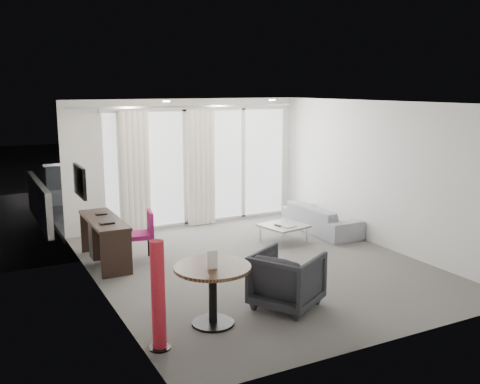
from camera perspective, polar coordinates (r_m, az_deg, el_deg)
name	(u,v)px	position (r m, az deg, el deg)	size (l,w,h in m)	color
floor	(257,265)	(8.74, 1.83, -7.78)	(5.00, 6.00, 0.00)	#5B5853
ceiling	(258,102)	(8.27, 1.94, 9.53)	(5.00, 6.00, 0.00)	white
wall_left	(97,202)	(7.53, -14.97, -0.99)	(0.00, 6.00, 2.60)	silver
wall_right	(380,174)	(9.86, 14.68, 1.84)	(0.00, 6.00, 2.60)	silver
wall_front	(392,231)	(6.03, 15.96, -4.02)	(5.00, 0.00, 2.60)	silver
window_panel	(200,166)	(11.20, -4.25, 2.74)	(4.00, 0.02, 2.38)	white
window_frame	(201,167)	(11.19, -4.22, 2.73)	(4.10, 0.06, 2.44)	white
curtain_left	(135,173)	(10.57, -11.15, 2.05)	(0.60, 0.20, 2.38)	silver
curtain_right	(201,168)	(11.03, -4.16, 2.61)	(0.60, 0.20, 2.38)	silver
curtain_track	(189,106)	(10.82, -5.48, 9.07)	(4.80, 0.04, 0.04)	#B2B2B7
downlight_a	(167,101)	(9.36, -7.84, 9.56)	(0.12, 0.12, 0.02)	#FFE0B2
downlight_b	(272,100)	(10.25, 3.44, 9.77)	(0.12, 0.12, 0.02)	#FFE0B2
desk	(105,241)	(9.00, -14.23, -5.08)	(0.49, 1.58, 0.74)	black
tv	(80,181)	(8.93, -16.74, 1.11)	(0.05, 0.80, 0.50)	black
desk_chair	(139,236)	(9.01, -10.69, -4.62)	(0.45, 0.42, 0.83)	#941954
round_table	(213,295)	(6.55, -2.92, -10.94)	(0.93, 0.93, 0.74)	#402916
menu_card	(212,271)	(6.33, -2.96, -8.37)	(0.12, 0.02, 0.22)	white
red_lamp	(158,296)	(5.95, -8.72, -10.88)	(0.25, 0.25, 1.23)	#AA1C29
tub_armchair	(287,279)	(7.07, 5.03, -9.28)	(0.79, 0.81, 0.74)	#26272A
coffee_table	(283,233)	(9.96, 4.65, -4.43)	(0.74, 0.74, 0.33)	gray
remote	(278,224)	(9.82, 4.07, -3.46)	(0.05, 0.15, 0.02)	black
magazine	(287,225)	(9.81, 5.01, -3.50)	(0.22, 0.28, 0.02)	gray
sofa	(321,218)	(10.73, 8.65, -2.81)	(1.84, 0.72, 0.54)	gray
terrace_slab	(176,210)	(12.82, -6.84, -1.97)	(5.60, 3.00, 0.12)	#4D4D50
rattan_chair_a	(190,188)	(13.06, -5.31, 0.47)	(0.58, 0.58, 0.84)	#4D311E
rattan_chair_b	(214,182)	(13.79, -2.77, 1.05)	(0.57, 0.57, 0.83)	#4D311E
rattan_table	(214,194)	(13.20, -2.74, -0.18)	(0.48, 0.48, 0.48)	#4D311E
balustrade	(156,178)	(14.05, -8.98, 1.46)	(5.50, 0.06, 1.05)	#B2B2B7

